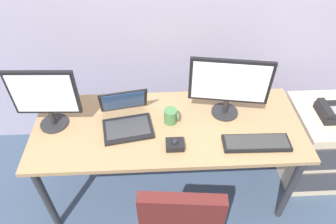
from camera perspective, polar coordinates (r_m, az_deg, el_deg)
The scene contains 10 objects.
ground_plane at distance 2.55m, azimuth 0.00°, elevation -13.73°, with size 8.00×8.00×0.00m, color #394A62.
desk at distance 2.05m, azimuth 0.00°, elevation -3.92°, with size 1.75×0.68×0.71m.
file_cabinet at distance 2.65m, azimuth 25.58°, elevation -5.41°, with size 0.42×0.53×0.65m.
desk_phone at distance 2.41m, azimuth 28.07°, elevation 0.01°, with size 0.17×0.20×0.09m.
monitor_main at distance 1.96m, azimuth 11.37°, elevation 5.03°, with size 0.51×0.18×0.42m.
monitor_side at distance 1.99m, azimuth -21.99°, elevation 2.63°, with size 0.41×0.18×0.42m.
keyboard at distance 1.95m, azimuth 16.15°, elevation -5.54°, with size 0.41×0.15×0.03m.
laptop at distance 1.99m, azimuth -7.79°, elevation -1.17°, with size 0.36×0.36×0.22m.
trackball_mouse at distance 1.85m, azimuth 1.29°, elevation -6.05°, with size 0.11×0.09×0.07m.
coffee_mug at distance 1.98m, azimuth 0.55°, elevation -0.76°, with size 0.09×0.08×0.10m.
Camera 1 is at (-0.07, -1.39, 2.13)m, focal length 32.68 mm.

